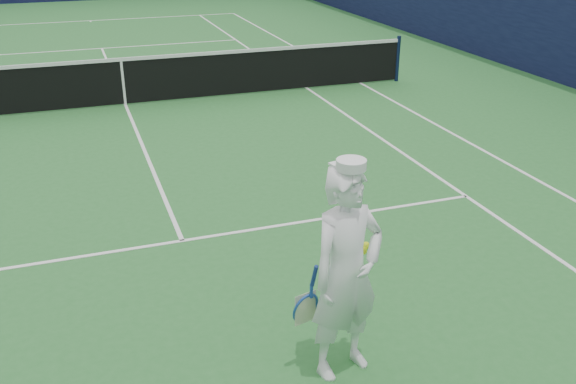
{
  "coord_description": "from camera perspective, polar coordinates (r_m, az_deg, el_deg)",
  "views": [
    {
      "loc": [
        -1.08,
        -13.5,
        3.79
      ],
      "look_at": [
        0.92,
        -7.76,
        1.1
      ],
      "focal_mm": 40.0,
      "sensor_mm": 36.0,
      "label": 1
    }
  ],
  "objects": [
    {
      "name": "windscreen_fence",
      "position": [
        13.66,
        -15.1,
        15.53
      ],
      "size": [
        20.12,
        36.12,
        4.0
      ],
      "color": "#0E1135",
      "rests_on": "ground"
    },
    {
      "name": "ground",
      "position": [
        14.06,
        -14.24,
        7.47
      ],
      "size": [
        80.0,
        80.0,
        0.0
      ],
      "primitive_type": "plane",
      "color": "#286B2E",
      "rests_on": "ground"
    },
    {
      "name": "tennis_net",
      "position": [
        13.92,
        -14.47,
        9.66
      ],
      "size": [
        12.88,
        0.09,
        1.07
      ],
      "color": "#141E4C",
      "rests_on": "ground"
    },
    {
      "name": "court_markings",
      "position": [
        14.06,
        -14.24,
        7.49
      ],
      "size": [
        11.03,
        23.83,
        0.01
      ],
      "color": "white",
      "rests_on": "ground"
    },
    {
      "name": "tennis_player",
      "position": [
        5.46,
        5.22,
        -7.22
      ],
      "size": [
        0.88,
        0.63,
        2.0
      ],
      "rotation": [
        0.0,
        0.0,
        0.25
      ],
      "color": "white",
      "rests_on": "ground"
    }
  ]
}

